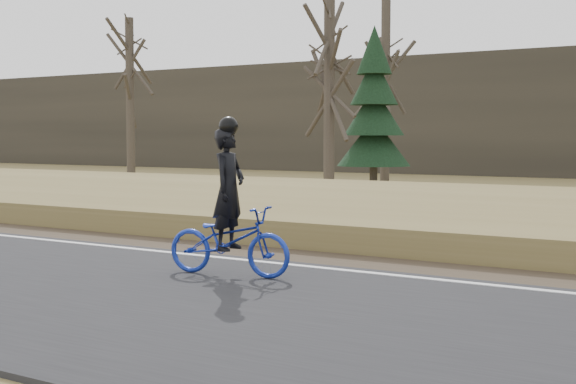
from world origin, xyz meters
The scene contains 12 objects.
ground centered at (0.00, 0.00, 0.00)m, with size 120.00×120.00×0.00m, color olive.
road centered at (0.00, -2.50, 0.03)m, with size 120.00×6.00×0.06m, color black.
edge_line centered at (0.00, 0.20, 0.07)m, with size 120.00×0.12×0.01m, color silver.
shoulder centered at (0.00, 1.20, 0.02)m, with size 120.00×1.60×0.04m, color #473A2B.
embankment centered at (0.00, 4.20, 0.22)m, with size 120.00×5.00×0.44m, color olive.
ballast centered at (0.00, 8.00, 0.23)m, with size 120.00×3.00×0.45m, color slate.
railroad centered at (0.00, 8.00, 0.53)m, with size 120.00×2.40×0.29m.
cyclist centered at (0.55, -0.98, 0.73)m, with size 1.86×0.89×2.13m.
bare_tree_far_left centered at (-16.77, 15.41, 3.43)m, with size 0.36×0.36×6.87m, color #473F34.
bare_tree_left centered at (-6.73, 19.08, 4.18)m, with size 0.36×0.36×8.36m, color #473F34.
bare_tree_near_left centered at (-5.86, 13.08, 3.18)m, with size 0.36×0.36×6.36m, color #473F34.
conifer centered at (-5.71, 16.02, 2.75)m, with size 2.60×2.60×5.82m.
Camera 1 is at (6.94, -9.58, 1.93)m, focal length 50.00 mm.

